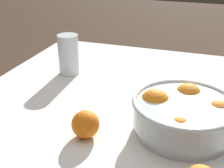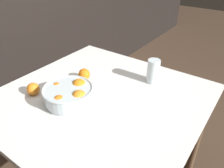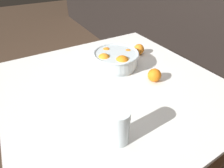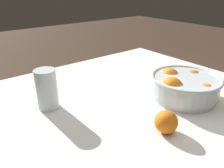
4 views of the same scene
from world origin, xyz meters
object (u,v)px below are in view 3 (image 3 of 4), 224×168
(juice_glass, at_px, (119,128))
(orange_loose_near_bowl, at_px, (154,75))
(fruit_bowl, at_px, (116,59))
(orange_loose_front, at_px, (139,49))

(juice_glass, bearing_deg, orange_loose_near_bowl, 121.46)
(fruit_bowl, bearing_deg, orange_loose_front, 105.91)
(juice_glass, relative_size, orange_loose_front, 2.09)
(orange_loose_near_bowl, bearing_deg, fruit_bowl, -156.31)
(juice_glass, bearing_deg, orange_loose_front, 136.83)
(juice_glass, relative_size, orange_loose_near_bowl, 2.07)
(orange_loose_near_bowl, distance_m, orange_loose_front, 0.31)
(fruit_bowl, bearing_deg, orange_loose_near_bowl, 23.69)
(fruit_bowl, distance_m, orange_loose_near_bowl, 0.25)
(fruit_bowl, relative_size, juice_glass, 1.81)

